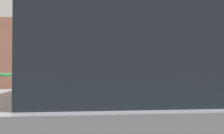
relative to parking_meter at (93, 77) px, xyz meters
name	(u,v)px	position (x,y,z in m)	size (l,w,h in m)	color
parking_meter	(93,77)	(0.00, 0.00, 0.00)	(0.17, 0.18, 1.47)	slate
pedestrian_at_meter	(140,91)	(0.58, -0.03, -0.18)	(0.59, 0.50, 1.59)	black
parked_sedan_gray	(199,134)	(0.49, -2.00, -0.34)	(4.61, 1.83, 1.76)	slate
background_railing	(87,90)	(0.05, 2.03, -0.26)	(24.06, 0.06, 1.12)	#1E602D
backdrop_wall	(80,70)	(0.05, 4.81, 0.15)	(32.00, 0.50, 2.75)	brown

